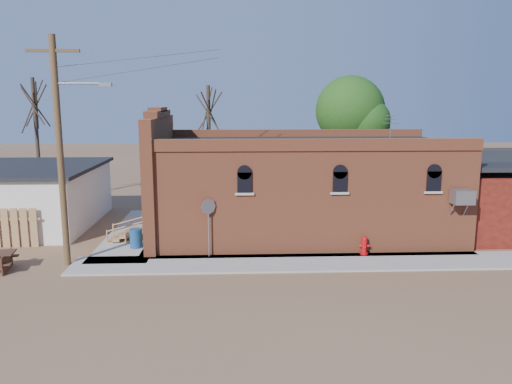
{
  "coord_description": "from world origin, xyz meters",
  "views": [
    {
      "loc": [
        -1.41,
        -18.47,
        6.53
      ],
      "look_at": [
        -0.43,
        4.13,
        2.4
      ],
      "focal_mm": 35.0,
      "sensor_mm": 36.0,
      "label": 1
    }
  ],
  "objects_px": {
    "utility_pole": "(61,147)",
    "trash_barrel": "(136,238)",
    "fire_hydrant": "(364,245)",
    "stop_sign": "(208,212)",
    "brick_bar": "(297,188)"
  },
  "relations": [
    {
      "from": "stop_sign",
      "to": "trash_barrel",
      "type": "bearing_deg",
      "value": 149.53
    },
    {
      "from": "fire_hydrant",
      "to": "trash_barrel",
      "type": "distance_m",
      "value": 10.03
    },
    {
      "from": "brick_bar",
      "to": "utility_pole",
      "type": "distance_m",
      "value": 10.96
    },
    {
      "from": "utility_pole",
      "to": "brick_bar",
      "type": "bearing_deg",
      "value": 23.69
    },
    {
      "from": "trash_barrel",
      "to": "fire_hydrant",
      "type": "bearing_deg",
      "value": -8.32
    },
    {
      "from": "fire_hydrant",
      "to": "stop_sign",
      "type": "relative_size",
      "value": 0.32
    },
    {
      "from": "utility_pole",
      "to": "stop_sign",
      "type": "relative_size",
      "value": 3.62
    },
    {
      "from": "brick_bar",
      "to": "trash_barrel",
      "type": "height_order",
      "value": "brick_bar"
    },
    {
      "from": "brick_bar",
      "to": "stop_sign",
      "type": "distance_m",
      "value": 5.57
    },
    {
      "from": "brick_bar",
      "to": "utility_pole",
      "type": "bearing_deg",
      "value": -156.31
    },
    {
      "from": "utility_pole",
      "to": "trash_barrel",
      "type": "bearing_deg",
      "value": 41.53
    },
    {
      "from": "fire_hydrant",
      "to": "trash_barrel",
      "type": "bearing_deg",
      "value": -164.91
    },
    {
      "from": "utility_pole",
      "to": "fire_hydrant",
      "type": "height_order",
      "value": "utility_pole"
    },
    {
      "from": "fire_hydrant",
      "to": "trash_barrel",
      "type": "xyz_separation_m",
      "value": [
        -9.93,
        1.45,
        0.03
      ]
    },
    {
      "from": "brick_bar",
      "to": "fire_hydrant",
      "type": "xyz_separation_m",
      "value": [
        2.45,
        -3.7,
        -1.87
      ]
    }
  ]
}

